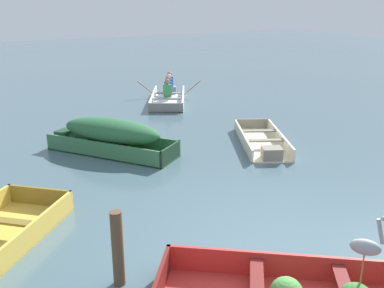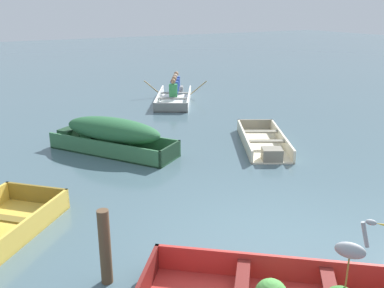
{
  "view_description": "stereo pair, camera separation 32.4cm",
  "coord_description": "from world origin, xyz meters",
  "px_view_note": "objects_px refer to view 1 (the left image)",
  "views": [
    {
      "loc": [
        -3.99,
        -3.84,
        3.35
      ],
      "look_at": [
        0.87,
        3.89,
        0.35
      ],
      "focal_mm": 40.0,
      "sensor_mm": 36.0,
      "label": 1
    },
    {
      "loc": [
        -3.71,
        -4.01,
        3.35
      ],
      "look_at": [
        0.87,
        3.89,
        0.35
      ],
      "focal_mm": 40.0,
      "sensor_mm": 36.0,
      "label": 2
    }
  ],
  "objects_px": {
    "mooring_post": "(118,249)",
    "heron_on_dinghy": "(367,245)",
    "rowboat_white_with_crew": "(168,95)",
    "skiff_cream_near_moored": "(262,142)",
    "skiff_green_far_moored": "(111,134)"
  },
  "relations": [
    {
      "from": "mooring_post",
      "to": "heron_on_dinghy",
      "type": "bearing_deg",
      "value": -44.04
    },
    {
      "from": "mooring_post",
      "to": "rowboat_white_with_crew",
      "type": "bearing_deg",
      "value": 57.57
    },
    {
      "from": "heron_on_dinghy",
      "to": "mooring_post",
      "type": "distance_m",
      "value": 2.86
    },
    {
      "from": "heron_on_dinghy",
      "to": "mooring_post",
      "type": "xyz_separation_m",
      "value": [
        -2.04,
        1.97,
        -0.4
      ]
    },
    {
      "from": "skiff_cream_near_moored",
      "to": "rowboat_white_with_crew",
      "type": "relative_size",
      "value": 0.86
    },
    {
      "from": "rowboat_white_with_crew",
      "to": "heron_on_dinghy",
      "type": "distance_m",
      "value": 11.6
    },
    {
      "from": "skiff_cream_near_moored",
      "to": "skiff_green_far_moored",
      "type": "relative_size",
      "value": 0.91
    },
    {
      "from": "skiff_cream_near_moored",
      "to": "mooring_post",
      "type": "relative_size",
      "value": 2.82
    },
    {
      "from": "skiff_green_far_moored",
      "to": "rowboat_white_with_crew",
      "type": "bearing_deg",
      "value": 47.52
    },
    {
      "from": "mooring_post",
      "to": "skiff_green_far_moored",
      "type": "bearing_deg",
      "value": 69.13
    },
    {
      "from": "skiff_cream_near_moored",
      "to": "rowboat_white_with_crew",
      "type": "distance_m",
      "value": 5.79
    },
    {
      "from": "skiff_cream_near_moored",
      "to": "heron_on_dinghy",
      "type": "bearing_deg",
      "value": -120.91
    },
    {
      "from": "skiff_green_far_moored",
      "to": "rowboat_white_with_crew",
      "type": "xyz_separation_m",
      "value": [
        3.92,
        4.28,
        -0.25
      ]
    },
    {
      "from": "skiff_cream_near_moored",
      "to": "mooring_post",
      "type": "bearing_deg",
      "value": -147.86
    },
    {
      "from": "heron_on_dinghy",
      "to": "mooring_post",
      "type": "height_order",
      "value": "heron_on_dinghy"
    }
  ]
}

